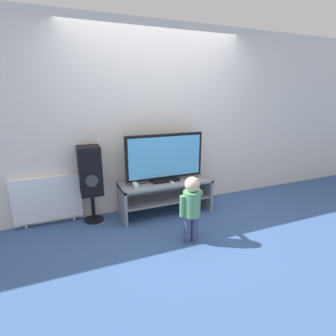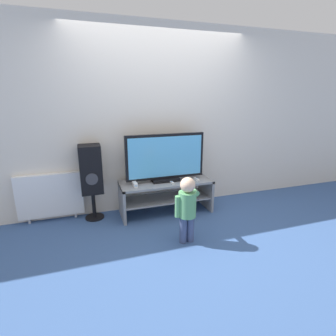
{
  "view_description": "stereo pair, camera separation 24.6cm",
  "coord_description": "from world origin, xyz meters",
  "px_view_note": "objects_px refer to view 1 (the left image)",
  "views": [
    {
      "loc": [
        -1.3,
        -3.02,
        1.66
      ],
      "look_at": [
        0.0,
        0.14,
        0.69
      ],
      "focal_mm": 28.0,
      "sensor_mm": 36.0,
      "label": 1
    },
    {
      "loc": [
        -1.07,
        -3.1,
        1.66
      ],
      "look_at": [
        0.0,
        0.14,
        0.69
      ],
      "focal_mm": 28.0,
      "sensor_mm": 36.0,
      "label": 2
    }
  ],
  "objects_px": {
    "television": "(165,158)",
    "game_console": "(135,185)",
    "radiator": "(48,199)",
    "speaker_tower": "(90,173)",
    "child": "(191,204)",
    "remote_secondary": "(172,182)",
    "remote_primary": "(195,178)"
  },
  "relations": [
    {
      "from": "remote_primary",
      "to": "radiator",
      "type": "height_order",
      "value": "radiator"
    },
    {
      "from": "remote_secondary",
      "to": "radiator",
      "type": "relative_size",
      "value": 0.16
    },
    {
      "from": "television",
      "to": "child",
      "type": "distance_m",
      "value": 0.91
    },
    {
      "from": "radiator",
      "to": "child",
      "type": "bearing_deg",
      "value": -35.06
    },
    {
      "from": "remote_secondary",
      "to": "remote_primary",
      "type": "bearing_deg",
      "value": 5.12
    },
    {
      "from": "speaker_tower",
      "to": "radiator",
      "type": "xyz_separation_m",
      "value": [
        -0.54,
        0.12,
        -0.33
      ]
    },
    {
      "from": "television",
      "to": "radiator",
      "type": "xyz_separation_m",
      "value": [
        -1.54,
        0.23,
        -0.45
      ]
    },
    {
      "from": "radiator",
      "to": "speaker_tower",
      "type": "bearing_deg",
      "value": -12.59
    },
    {
      "from": "radiator",
      "to": "remote_secondary",
      "type": "bearing_deg",
      "value": -12.48
    },
    {
      "from": "game_console",
      "to": "remote_secondary",
      "type": "relative_size",
      "value": 1.38
    },
    {
      "from": "remote_primary",
      "to": "remote_secondary",
      "type": "xyz_separation_m",
      "value": [
        -0.38,
        -0.03,
        0.0
      ]
    },
    {
      "from": "game_console",
      "to": "radiator",
      "type": "distance_m",
      "value": 1.13
    },
    {
      "from": "remote_primary",
      "to": "radiator",
      "type": "xyz_separation_m",
      "value": [
        -1.98,
        0.32,
        -0.13
      ]
    },
    {
      "from": "television",
      "to": "speaker_tower",
      "type": "height_order",
      "value": "television"
    },
    {
      "from": "speaker_tower",
      "to": "remote_secondary",
      "type": "bearing_deg",
      "value": -12.43
    },
    {
      "from": "speaker_tower",
      "to": "remote_primary",
      "type": "bearing_deg",
      "value": -7.82
    },
    {
      "from": "game_console",
      "to": "remote_secondary",
      "type": "bearing_deg",
      "value": -7.15
    },
    {
      "from": "game_console",
      "to": "child",
      "type": "distance_m",
      "value": 0.9
    },
    {
      "from": "television",
      "to": "game_console",
      "type": "bearing_deg",
      "value": -172.03
    },
    {
      "from": "speaker_tower",
      "to": "television",
      "type": "bearing_deg",
      "value": -5.96
    },
    {
      "from": "remote_primary",
      "to": "speaker_tower",
      "type": "xyz_separation_m",
      "value": [
        -1.44,
        0.2,
        0.2
      ]
    },
    {
      "from": "game_console",
      "to": "remote_primary",
      "type": "distance_m",
      "value": 0.89
    },
    {
      "from": "television",
      "to": "remote_primary",
      "type": "relative_size",
      "value": 8.41
    },
    {
      "from": "game_console",
      "to": "child",
      "type": "height_order",
      "value": "child"
    },
    {
      "from": "remote_secondary",
      "to": "child",
      "type": "distance_m",
      "value": 0.72
    },
    {
      "from": "child",
      "to": "radiator",
      "type": "xyz_separation_m",
      "value": [
        -1.53,
        1.07,
        -0.11
      ]
    },
    {
      "from": "remote_secondary",
      "to": "speaker_tower",
      "type": "relative_size",
      "value": 0.13
    },
    {
      "from": "remote_secondary",
      "to": "radiator",
      "type": "distance_m",
      "value": 1.64
    },
    {
      "from": "remote_primary",
      "to": "radiator",
      "type": "distance_m",
      "value": 2.01
    },
    {
      "from": "game_console",
      "to": "radiator",
      "type": "relative_size",
      "value": 0.22
    },
    {
      "from": "game_console",
      "to": "speaker_tower",
      "type": "bearing_deg",
      "value": 162.82
    },
    {
      "from": "child",
      "to": "speaker_tower",
      "type": "relative_size",
      "value": 0.77
    }
  ]
}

